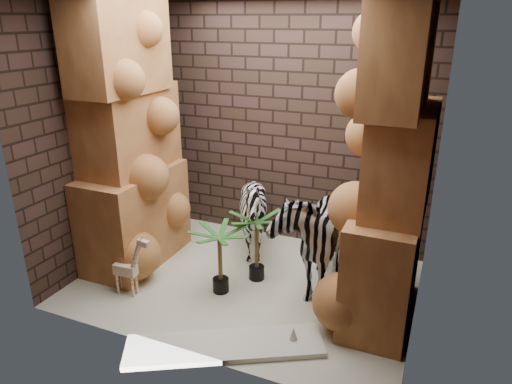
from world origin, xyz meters
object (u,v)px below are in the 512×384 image
at_px(zebra_right, 313,224).
at_px(zebra_left, 253,220).
at_px(surfboard, 225,346).
at_px(palm_back, 220,261).
at_px(giraffe_toy, 125,263).
at_px(palm_front, 257,247).

relative_size(zebra_right, zebra_left, 1.30).
bearing_deg(surfboard, palm_back, 90.45).
xyz_separation_m(giraffe_toy, palm_back, (0.88, 0.42, 0.00)).
bearing_deg(giraffe_toy, zebra_right, 25.14).
xyz_separation_m(giraffe_toy, palm_front, (1.13, 0.80, 0.03)).
bearing_deg(palm_front, zebra_left, 117.43).
xyz_separation_m(palm_back, surfboard, (0.45, -0.80, -0.34)).
distance_m(zebra_right, surfboard, 1.52).
height_order(zebra_left, palm_front, zebra_left).
bearing_deg(surfboard, palm_front, 70.70).
height_order(palm_back, surfboard, palm_back).
relative_size(palm_back, surfboard, 0.42).
distance_m(zebra_right, zebra_left, 0.88).
bearing_deg(zebra_left, surfboard, -56.36).
height_order(zebra_right, surfboard, zebra_right).
bearing_deg(surfboard, zebra_right, 44.82).
xyz_separation_m(zebra_right, zebra_left, (-0.80, 0.31, -0.22)).
xyz_separation_m(zebra_left, palm_back, (-0.03, -0.81, -0.13)).
height_order(zebra_right, giraffe_toy, zebra_right).
height_order(palm_front, surfboard, palm_front).
bearing_deg(giraffe_toy, palm_back, 22.28).
relative_size(zebra_right, palm_back, 1.96).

